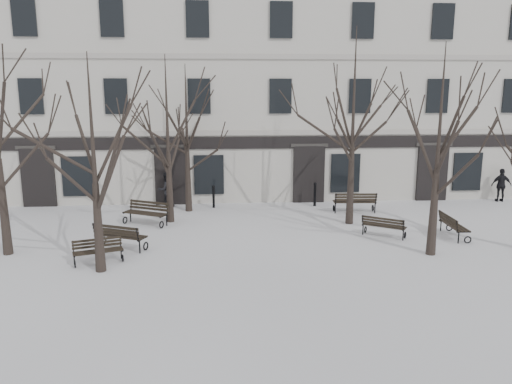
{
  "coord_description": "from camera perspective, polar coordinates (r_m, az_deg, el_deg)",
  "views": [
    {
      "loc": [
        -0.99,
        -17.01,
        5.73
      ],
      "look_at": [
        0.44,
        3.0,
        1.59
      ],
      "focal_mm": 35.0,
      "sensor_mm": 36.0,
      "label": 1
    }
  ],
  "objects": [
    {
      "name": "bench_1",
      "position": [
        18.82,
        -15.34,
        -4.81
      ],
      "size": [
        2.03,
        1.43,
        0.98
      ],
      "rotation": [
        0.0,
        0.0,
        2.71
      ],
      "color": "black",
      "rests_on": "ground"
    },
    {
      "name": "tree_5",
      "position": [
        23.56,
        -7.95,
        8.05
      ],
      "size": [
        4.81,
        4.81,
        6.87
      ],
      "color": "black",
      "rests_on": "ground"
    },
    {
      "name": "bench_4",
      "position": [
        23.98,
        11.22,
        -1.07
      ],
      "size": [
        2.02,
        0.83,
        1.0
      ],
      "rotation": [
        0.0,
        0.0,
        3.09
      ],
      "color": "black",
      "rests_on": "ground"
    },
    {
      "name": "bench_5",
      "position": [
        21.15,
        21.56,
        -3.52
      ],
      "size": [
        0.73,
        1.83,
        0.91
      ],
      "rotation": [
        0.0,
        0.0,
        1.53
      ],
      "color": "black",
      "rests_on": "ground"
    },
    {
      "name": "pedestrian_c",
      "position": [
        28.97,
        26.08,
        -0.96
      ],
      "size": [
        1.05,
        0.54,
        1.72
      ],
      "primitive_type": "imported",
      "rotation": [
        0.0,
        0.0,
        3.02
      ],
      "color": "black",
      "rests_on": "ground"
    },
    {
      "name": "bench_0",
      "position": [
        17.65,
        -17.62,
        -6.34
      ],
      "size": [
        1.7,
        1.07,
        0.81
      ],
      "rotation": [
        0.0,
        0.0,
        0.33
      ],
      "color": "black",
      "rests_on": "ground"
    },
    {
      "name": "tree_4",
      "position": [
        21.68,
        -10.13,
        8.17
      ],
      "size": [
        5.02,
        5.02,
        7.17
      ],
      "color": "black",
      "rests_on": "ground"
    },
    {
      "name": "bollard_b",
      "position": [
        25.02,
        6.75,
        -0.16
      ],
      "size": [
        0.15,
        0.15,
        1.2
      ],
      "color": "black",
      "rests_on": "ground"
    },
    {
      "name": "tree_6",
      "position": [
        21.41,
        11.11,
        9.9
      ],
      "size": [
        5.77,
        5.77,
        8.24
      ],
      "color": "black",
      "rests_on": "ground"
    },
    {
      "name": "bollard_a",
      "position": [
        24.59,
        -4.87,
        -0.43
      ],
      "size": [
        0.14,
        0.14,
        1.12
      ],
      "color": "black",
      "rests_on": "ground"
    },
    {
      "name": "tree_1",
      "position": [
        16.05,
        -18.2,
        5.86
      ],
      "size": [
        4.78,
        4.78,
        6.83
      ],
      "color": "black",
      "rests_on": "ground"
    },
    {
      "name": "pedestrian_b",
      "position": [
        25.21,
        -10.19,
        -1.67
      ],
      "size": [
        1.07,
        1.0,
        1.74
      ],
      "primitive_type": "imported",
      "rotation": [
        0.0,
        0.0,
        3.68
      ],
      "color": "black",
      "rests_on": "ground"
    },
    {
      "name": "bench_3",
      "position": [
        22.0,
        -12.43,
        -2.27
      ],
      "size": [
        2.06,
        1.52,
        1.0
      ],
      "rotation": [
        0.0,
        0.0,
        -0.47
      ],
      "color": "black",
      "rests_on": "ground"
    },
    {
      "name": "tree_2",
      "position": [
        17.99,
        20.28,
        7.14
      ],
      "size": [
        5.08,
        5.08,
        7.26
      ],
      "color": "black",
      "rests_on": "ground"
    },
    {
      "name": "building",
      "position": [
        29.99,
        -2.22,
        11.24
      ],
      "size": [
        40.4,
        10.2,
        11.4
      ],
      "color": "#BBB5AC",
      "rests_on": "ground"
    },
    {
      "name": "bench_2",
      "position": [
        20.33,
        14.39,
        -3.74
      ],
      "size": [
        1.71,
        1.42,
        0.85
      ],
      "rotation": [
        0.0,
        0.0,
        2.55
      ],
      "color": "black",
      "rests_on": "ground"
    },
    {
      "name": "ground",
      "position": [
        17.98,
        -0.71,
        -6.93
      ],
      "size": [
        100.0,
        100.0,
        0.0
      ],
      "primitive_type": "plane",
      "color": "silver",
      "rests_on": "ground"
    }
  ]
}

